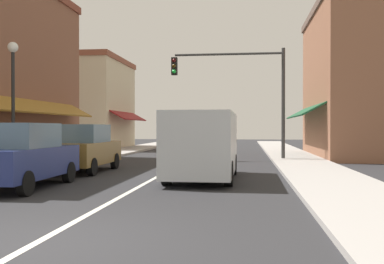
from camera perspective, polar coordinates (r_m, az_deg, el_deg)
name	(u,v)px	position (r m, az deg, el deg)	size (l,w,h in m)	color
ground_plane	(192,158)	(24.23, -0.02, -3.36)	(80.00, 80.00, 0.00)	#28282B
sidewalk_left	(95,156)	(25.49, -12.40, -3.04)	(2.60, 56.00, 0.12)	#A39E99
sidewalk_right	(294,158)	(24.17, 13.06, -3.24)	(2.60, 56.00, 0.12)	#A39E99
lane_center_stripe	(192,158)	(24.23, -0.02, -3.35)	(0.14, 52.00, 0.01)	silver
storefront_right_block	(366,81)	(26.96, 21.48, 6.09)	(7.01, 10.20, 8.54)	#8E5B42
storefront_far_left	(97,104)	(36.03, -12.11, 3.60)	(5.38, 8.20, 7.16)	beige
parked_car_nearest_left	(21,156)	(12.86, -21.16, -2.90)	(1.84, 4.13, 1.77)	navy
parked_car_second_left	(84,148)	(16.99, -13.80, -2.06)	(1.81, 4.11, 1.77)	brown
van_in_lane	(203,143)	(14.08, 1.47, -1.48)	(2.04, 5.20, 2.12)	#B2B7BC
traffic_signal_mast_arm	(243,83)	(22.66, 6.58, 6.27)	(5.75, 0.50, 5.65)	#333333
street_lamp_left_near	(13,85)	(16.51, -22.06, 5.62)	(0.36, 0.36, 4.60)	black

